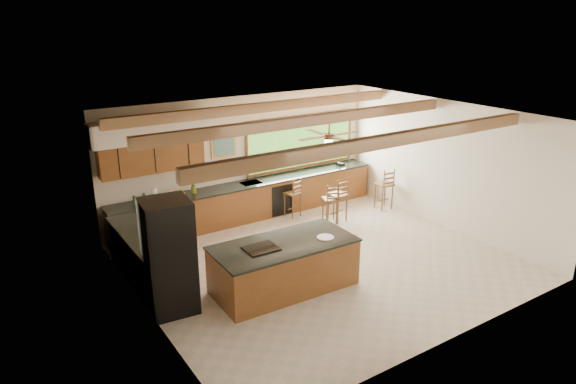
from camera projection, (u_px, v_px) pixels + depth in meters
ground at (321, 262)px, 10.57m from camera, size 7.20×7.20×0.00m
room_shell at (297, 152)px, 10.27m from camera, size 7.27×6.54×3.02m
counter_run at (229, 211)px, 11.98m from camera, size 7.12×3.10×1.22m
island at (284, 266)px, 9.40m from camera, size 2.66×1.31×0.94m
refrigerator at (169, 257)px, 8.54m from camera, size 0.85×0.83×2.00m
bar_stool_a at (332, 200)px, 12.35m from camera, size 0.46×0.46×1.01m
bar_stool_b at (294, 194)px, 12.74m from camera, size 0.43×0.43×1.01m
bar_stool_c at (339, 196)px, 12.44m from camera, size 0.42×0.42×1.12m
bar_stool_d at (386, 185)px, 13.23m from camera, size 0.44×0.44×1.10m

